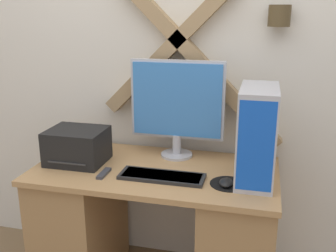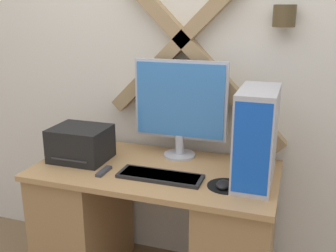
{
  "view_description": "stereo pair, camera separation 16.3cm",
  "coord_description": "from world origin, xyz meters",
  "px_view_note": "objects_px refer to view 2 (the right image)",
  "views": [
    {
      "loc": [
        0.55,
        -1.59,
        1.62
      ],
      "look_at": [
        0.07,
        0.34,
        1.02
      ],
      "focal_mm": 42.0,
      "sensor_mm": 36.0,
      "label": 1
    },
    {
      "loc": [
        0.71,
        -1.54,
        1.62
      ],
      "look_at": [
        0.07,
        0.34,
        1.02
      ],
      "focal_mm": 42.0,
      "sensor_mm": 36.0,
      "label": 2
    }
  ],
  "objects_px": {
    "mouse": "(223,184)",
    "printer": "(81,144)",
    "remote_control": "(104,171)",
    "computer_tower": "(256,137)",
    "monitor": "(180,104)",
    "keyboard": "(160,176)"
  },
  "relations": [
    {
      "from": "printer",
      "to": "keyboard",
      "type": "bearing_deg",
      "value": -10.93
    },
    {
      "from": "mouse",
      "to": "printer",
      "type": "xyz_separation_m",
      "value": [
        -0.86,
        0.12,
        0.08
      ]
    },
    {
      "from": "computer_tower",
      "to": "printer",
      "type": "distance_m",
      "value": 1.0
    },
    {
      "from": "keyboard",
      "to": "remote_control",
      "type": "height_order",
      "value": "keyboard"
    },
    {
      "from": "remote_control",
      "to": "computer_tower",
      "type": "bearing_deg",
      "value": 10.03
    },
    {
      "from": "printer",
      "to": "remote_control",
      "type": "height_order",
      "value": "printer"
    },
    {
      "from": "mouse",
      "to": "printer",
      "type": "height_order",
      "value": "printer"
    },
    {
      "from": "monitor",
      "to": "mouse",
      "type": "relative_size",
      "value": 5.78
    },
    {
      "from": "monitor",
      "to": "computer_tower",
      "type": "distance_m",
      "value": 0.52
    },
    {
      "from": "mouse",
      "to": "computer_tower",
      "type": "bearing_deg",
      "value": 42.55
    },
    {
      "from": "keyboard",
      "to": "printer",
      "type": "xyz_separation_m",
      "value": [
        -0.52,
        0.1,
        0.09
      ]
    },
    {
      "from": "monitor",
      "to": "mouse",
      "type": "height_order",
      "value": "monitor"
    },
    {
      "from": "printer",
      "to": "remote_control",
      "type": "xyz_separation_m",
      "value": [
        0.21,
        -0.14,
        -0.09
      ]
    },
    {
      "from": "keyboard",
      "to": "printer",
      "type": "height_order",
      "value": "printer"
    },
    {
      "from": "mouse",
      "to": "printer",
      "type": "relative_size",
      "value": 0.31
    },
    {
      "from": "mouse",
      "to": "remote_control",
      "type": "height_order",
      "value": "mouse"
    },
    {
      "from": "remote_control",
      "to": "monitor",
      "type": "bearing_deg",
      "value": 49.56
    },
    {
      "from": "mouse",
      "to": "computer_tower",
      "type": "xyz_separation_m",
      "value": [
        0.13,
        0.12,
        0.22
      ]
    },
    {
      "from": "printer",
      "to": "monitor",
      "type": "bearing_deg",
      "value": 23.75
    },
    {
      "from": "monitor",
      "to": "mouse",
      "type": "distance_m",
      "value": 0.57
    },
    {
      "from": "monitor",
      "to": "mouse",
      "type": "bearing_deg",
      "value": -46.86
    },
    {
      "from": "mouse",
      "to": "computer_tower",
      "type": "relative_size",
      "value": 0.21
    }
  ]
}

